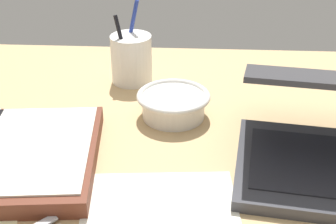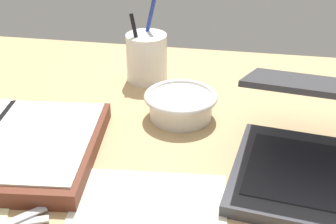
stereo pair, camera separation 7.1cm
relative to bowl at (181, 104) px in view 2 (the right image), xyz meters
The scene contains 3 objects.
desk_top 17.34cm from the bowl, 78.66° to the right, with size 140.00×100.00×2.00cm, color tan.
bowl is the anchor object (origin of this frame).
pen_cup 17.30cm from the bowl, 122.74° to the left, with size 8.29×8.29×16.40cm.
Camera 2 is at (7.02, -55.65, 43.75)cm, focal length 50.00 mm.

